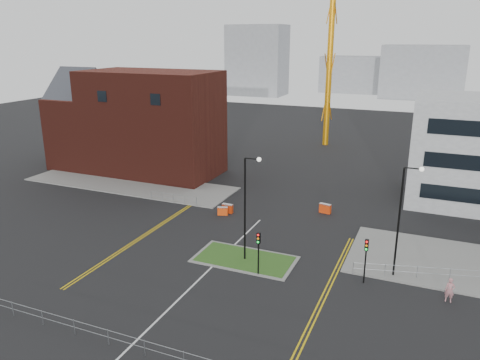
% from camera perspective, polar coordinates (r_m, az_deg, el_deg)
% --- Properties ---
extents(ground, '(200.00, 200.00, 0.00)m').
position_cam_1_polar(ground, '(35.19, -7.70, -14.43)').
color(ground, black).
rests_on(ground, ground).
extents(pavement_left, '(28.00, 8.00, 0.12)m').
position_cam_1_polar(pavement_left, '(62.28, -13.33, -0.44)').
color(pavement_left, slate).
rests_on(pavement_left, ground).
extents(island_kerb, '(8.60, 4.60, 0.08)m').
position_cam_1_polar(island_kerb, '(40.63, 0.58, -9.63)').
color(island_kerb, slate).
rests_on(island_kerb, ground).
extents(grass_island, '(8.00, 4.00, 0.12)m').
position_cam_1_polar(grass_island, '(40.62, 0.58, -9.61)').
color(grass_island, '#264F1A').
rests_on(grass_island, ground).
extents(brick_building, '(24.20, 10.07, 14.24)m').
position_cam_1_polar(brick_building, '(67.12, -12.78, 6.82)').
color(brick_building, '#4B1912').
rests_on(brick_building, ground).
extents(streetlamp_island, '(1.46, 0.36, 9.18)m').
position_cam_1_polar(streetlamp_island, '(38.44, 0.90, -2.52)').
color(streetlamp_island, black).
rests_on(streetlamp_island, ground).
extents(streetlamp_right_near, '(1.46, 0.36, 9.18)m').
position_cam_1_polar(streetlamp_right_near, '(37.85, 19.22, -3.83)').
color(streetlamp_right_near, black).
rests_on(streetlamp_right_near, ground).
extents(traffic_light_island, '(0.28, 0.33, 3.65)m').
position_cam_1_polar(traffic_light_island, '(37.17, 2.26, -7.97)').
color(traffic_light_island, black).
rests_on(traffic_light_island, ground).
extents(traffic_light_right, '(0.28, 0.33, 3.65)m').
position_cam_1_polar(traffic_light_right, '(37.24, 15.11, -8.55)').
color(traffic_light_right, black).
rests_on(traffic_light_right, ground).
extents(railing_front, '(24.05, 0.05, 1.10)m').
position_cam_1_polar(railing_front, '(30.65, -13.75, -18.32)').
color(railing_front, gray).
rests_on(railing_front, ground).
extents(railing_left, '(6.05, 0.05, 1.10)m').
position_cam_1_polar(railing_left, '(54.09, -8.13, -2.05)').
color(railing_left, gray).
rests_on(railing_left, ground).
extents(centre_line, '(0.15, 30.00, 0.01)m').
position_cam_1_polar(centre_line, '(36.67, -6.08, -12.96)').
color(centre_line, silver).
rests_on(centre_line, ground).
extents(yellow_left_a, '(0.12, 24.00, 0.01)m').
position_cam_1_polar(yellow_left_a, '(47.07, -11.01, -6.13)').
color(yellow_left_a, gold).
rests_on(yellow_left_a, ground).
extents(yellow_left_b, '(0.12, 24.00, 0.01)m').
position_cam_1_polar(yellow_left_b, '(46.91, -10.70, -6.20)').
color(yellow_left_b, gold).
rests_on(yellow_left_b, ground).
extents(yellow_right_a, '(0.12, 20.00, 0.01)m').
position_cam_1_polar(yellow_right_a, '(37.02, 10.41, -12.85)').
color(yellow_right_a, gold).
rests_on(yellow_right_a, ground).
extents(yellow_right_b, '(0.12, 20.00, 0.01)m').
position_cam_1_polar(yellow_right_b, '(36.97, 10.88, -12.92)').
color(yellow_right_b, gold).
rests_on(yellow_right_b, ground).
extents(skyline_a, '(18.00, 12.00, 22.00)m').
position_cam_1_polar(skyline_a, '(156.07, 2.12, 14.37)').
color(skyline_a, gray).
rests_on(skyline_a, ground).
extents(skyline_b, '(24.00, 12.00, 16.00)m').
position_cam_1_polar(skyline_b, '(156.01, 21.35, 12.14)').
color(skyline_b, gray).
rests_on(skyline_b, ground).
extents(skyline_d, '(30.00, 12.00, 12.00)m').
position_cam_1_polar(skyline_d, '(167.72, 15.17, 12.28)').
color(skyline_d, gray).
rests_on(skyline_d, ground).
extents(pedestrian, '(0.67, 0.45, 1.83)m').
position_cam_1_polar(pedestrian, '(37.54, 24.21, -12.15)').
color(pedestrian, '#CB8389').
rests_on(pedestrian, ground).
extents(barrier_left, '(1.14, 0.72, 0.91)m').
position_cam_1_polar(barrier_left, '(50.09, -2.13, -3.76)').
color(barrier_left, '#FB480D').
rests_on(barrier_left, ground).
extents(barrier_mid, '(1.19, 0.41, 1.00)m').
position_cam_1_polar(barrier_mid, '(50.71, -1.54, -3.43)').
color(barrier_mid, red).
rests_on(barrier_mid, ground).
extents(barrier_right, '(1.30, 0.64, 1.05)m').
position_cam_1_polar(barrier_right, '(51.44, 10.34, -3.38)').
color(barrier_right, '#E93A0C').
rests_on(barrier_right, ground).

